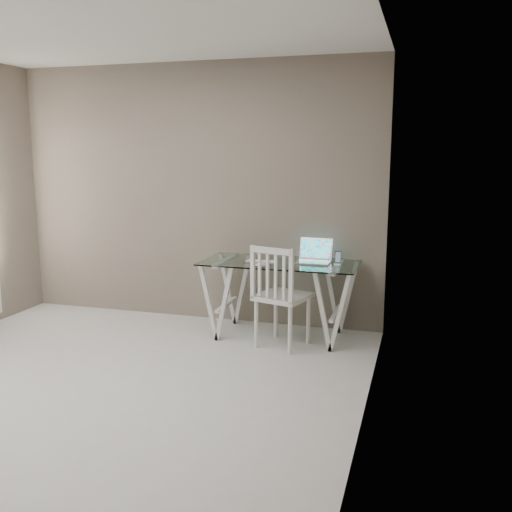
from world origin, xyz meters
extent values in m
plane|color=#B7B5B0|center=(0.00, 0.00, 0.00)|extent=(4.50, 4.50, 0.00)
cube|color=white|center=(0.00, 0.00, 2.70)|extent=(4.00, 4.50, 0.02)
cube|color=#6C6155|center=(0.00, 2.25, 1.35)|extent=(4.00, 0.02, 2.70)
cube|color=#6C6155|center=(2.00, 0.00, 1.35)|extent=(0.02, 4.50, 2.70)
cube|color=silver|center=(1.03, 1.85, 0.74)|extent=(1.50, 0.70, 0.01)
cube|color=silver|center=(0.48, 1.85, 0.36)|extent=(0.24, 0.62, 0.72)
cube|color=silver|center=(1.58, 1.85, 0.36)|extent=(0.24, 0.62, 0.72)
cube|color=silver|center=(1.12, 1.60, 0.47)|extent=(0.54, 0.54, 0.04)
cylinder|color=silver|center=(0.90, 1.48, 0.23)|extent=(0.04, 0.04, 0.45)
cylinder|color=silver|center=(1.24, 1.38, 0.23)|extent=(0.04, 0.04, 0.45)
cylinder|color=silver|center=(1.00, 1.82, 0.23)|extent=(0.04, 0.04, 0.45)
cylinder|color=silver|center=(1.34, 1.73, 0.23)|extent=(0.04, 0.04, 0.45)
cube|color=silver|center=(1.06, 1.41, 0.72)|extent=(0.43, 0.15, 0.49)
cube|color=silver|center=(1.34, 1.89, 0.75)|extent=(0.32, 0.22, 0.01)
cube|color=#19D899|center=(1.34, 2.04, 0.86)|extent=(0.32, 0.08, 0.20)
cube|color=silver|center=(0.86, 1.80, 0.75)|extent=(0.31, 0.13, 0.01)
ellipsoid|color=white|center=(0.92, 1.58, 0.76)|extent=(0.12, 0.07, 0.04)
cube|color=white|center=(1.58, 1.88, 0.75)|extent=(0.07, 0.07, 0.02)
cube|color=black|center=(1.58, 1.89, 0.82)|extent=(0.06, 0.03, 0.11)
camera|label=1|loc=(2.33, -3.37, 1.80)|focal=40.00mm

